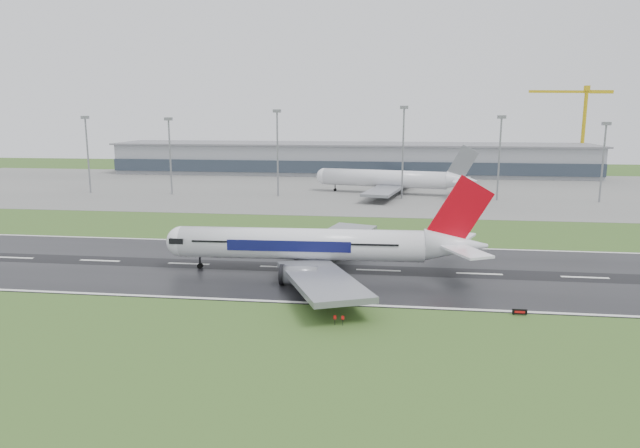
# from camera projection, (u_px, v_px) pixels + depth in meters

# --- Properties ---
(ground) EXTENTS (520.00, 520.00, 0.00)m
(ground) POSITION_uv_depth(u_px,v_px,m) (282.00, 267.00, 119.16)
(ground) COLOR #31531E
(ground) RESTS_ON ground
(runway) EXTENTS (400.00, 45.00, 0.10)m
(runway) POSITION_uv_depth(u_px,v_px,m) (282.00, 267.00, 119.16)
(runway) COLOR black
(runway) RESTS_ON ground
(apron) EXTENTS (400.00, 130.00, 0.08)m
(apron) POSITION_uv_depth(u_px,v_px,m) (339.00, 189.00, 240.82)
(apron) COLOR slate
(apron) RESTS_ON ground
(terminal) EXTENTS (240.00, 36.00, 15.00)m
(terminal) POSITION_uv_depth(u_px,v_px,m) (350.00, 159.00, 297.79)
(terminal) COLOR gray
(terminal) RESTS_ON ground
(main_airliner) EXTENTS (66.30, 63.36, 18.93)m
(main_airliner) POSITION_uv_depth(u_px,v_px,m) (324.00, 225.00, 113.85)
(main_airliner) COLOR white
(main_airliner) RESTS_ON runway
(parked_airliner) EXTENTS (74.95, 71.48, 18.86)m
(parked_airliner) POSITION_uv_depth(u_px,v_px,m) (391.00, 170.00, 224.19)
(parked_airliner) COLOR silver
(parked_airliner) RESTS_ON apron
(tower_crane) EXTENTS (44.40, 13.90, 44.64)m
(tower_crane) POSITION_uv_depth(u_px,v_px,m) (583.00, 130.00, 294.63)
(tower_crane) COLOR gold
(tower_crane) RESTS_ON ground
(runway_sign) EXTENTS (2.31, 0.47, 1.04)m
(runway_sign) POSITION_uv_depth(u_px,v_px,m) (520.00, 312.00, 90.96)
(runway_sign) COLOR black
(runway_sign) RESTS_ON ground
(floodmast_0) EXTENTS (0.64, 0.64, 28.95)m
(floodmast_0) POSITION_uv_depth(u_px,v_px,m) (88.00, 156.00, 225.92)
(floodmast_0) COLOR gray
(floodmast_0) RESTS_ON ground
(floodmast_1) EXTENTS (0.64, 0.64, 28.42)m
(floodmast_1) POSITION_uv_depth(u_px,v_px,m) (170.00, 158.00, 221.72)
(floodmast_1) COLOR gray
(floodmast_1) RESTS_ON ground
(floodmast_2) EXTENTS (0.64, 0.64, 31.38)m
(floodmast_2) POSITION_uv_depth(u_px,v_px,m) (278.00, 155.00, 216.12)
(floodmast_2) COLOR gray
(floodmast_2) RESTS_ON ground
(floodmast_3) EXTENTS (0.64, 0.64, 32.66)m
(floodmast_3) POSITION_uv_depth(u_px,v_px,m) (403.00, 155.00, 210.12)
(floodmast_3) COLOR gray
(floodmast_3) RESTS_ON ground
(floodmast_4) EXTENTS (0.64, 0.64, 29.28)m
(floodmast_4) POSITION_uv_depth(u_px,v_px,m) (499.00, 160.00, 206.14)
(floodmast_4) COLOR gray
(floodmast_4) RESTS_ON ground
(floodmast_5) EXTENTS (0.64, 0.64, 27.07)m
(floodmast_5) POSITION_uv_depth(u_px,v_px,m) (603.00, 164.00, 201.90)
(floodmast_5) COLOR gray
(floodmast_5) RESTS_ON ground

